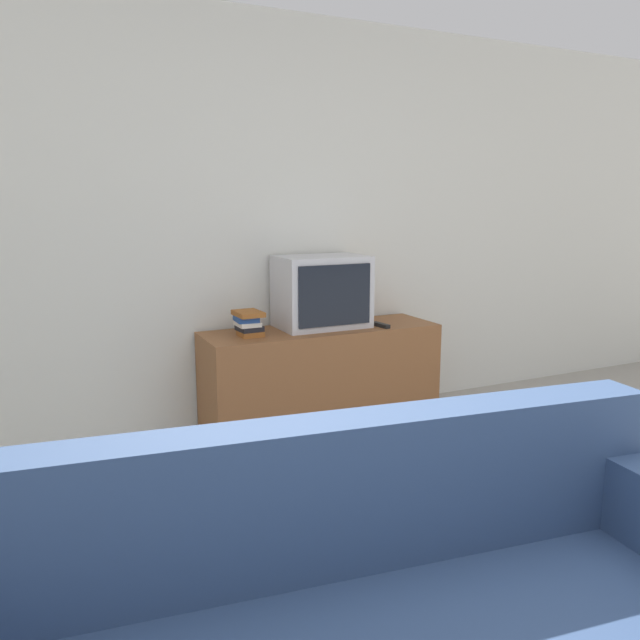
{
  "coord_description": "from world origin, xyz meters",
  "views": [
    {
      "loc": [
        -1.38,
        -0.76,
        1.45
      ],
      "look_at": [
        0.05,
        2.24,
        0.82
      ],
      "focal_mm": 35.0,
      "sensor_mm": 36.0,
      "label": 1
    }
  ],
  "objects_px": {
    "tv_stand": "(322,378)",
    "remote_on_stand": "(381,325)",
    "television": "(322,292)",
    "book_stack": "(248,323)"
  },
  "relations": [
    {
      "from": "tv_stand",
      "to": "remote_on_stand",
      "type": "height_order",
      "value": "remote_on_stand"
    },
    {
      "from": "television",
      "to": "book_stack",
      "type": "xyz_separation_m",
      "value": [
        -0.52,
        -0.06,
        -0.15
      ]
    },
    {
      "from": "book_stack",
      "to": "remote_on_stand",
      "type": "bearing_deg",
      "value": -7.0
    },
    {
      "from": "remote_on_stand",
      "to": "book_stack",
      "type": "bearing_deg",
      "value": 173.0
    },
    {
      "from": "tv_stand",
      "to": "book_stack",
      "type": "distance_m",
      "value": 0.64
    },
    {
      "from": "tv_stand",
      "to": "television",
      "type": "distance_m",
      "value": 0.56
    },
    {
      "from": "television",
      "to": "remote_on_stand",
      "type": "distance_m",
      "value": 0.44
    },
    {
      "from": "tv_stand",
      "to": "television",
      "type": "xyz_separation_m",
      "value": [
        0.02,
        0.05,
        0.56
      ]
    },
    {
      "from": "television",
      "to": "tv_stand",
      "type": "bearing_deg",
      "value": -116.84
    },
    {
      "from": "television",
      "to": "book_stack",
      "type": "height_order",
      "value": "television"
    }
  ]
}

